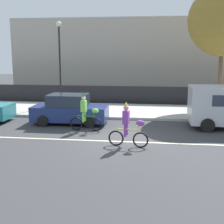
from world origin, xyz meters
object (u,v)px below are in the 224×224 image
at_px(parade_cyclist_lime, 86,114).
at_px(parked_car_navy, 70,110).
at_px(parade_cyclist_purple, 129,127).
at_px(street_lamp_post, 60,51).

xyz_separation_m(parade_cyclist_lime, parked_car_navy, (-1.23, 1.44, -0.06)).
xyz_separation_m(parade_cyclist_purple, street_lamp_post, (-5.60, 9.12, 3.15)).
bearing_deg(street_lamp_post, parade_cyclist_purple, -58.45).
relative_size(parade_cyclist_purple, parked_car_navy, 0.47).
bearing_deg(parked_car_navy, parade_cyclist_purple, -47.55).
relative_size(parade_cyclist_lime, street_lamp_post, 0.33).
xyz_separation_m(parked_car_navy, street_lamp_post, (-2.04, 5.23, 3.21)).
relative_size(parade_cyclist_purple, street_lamp_post, 0.33).
distance_m(parade_cyclist_purple, parked_car_navy, 5.27).
height_order(parade_cyclist_lime, parade_cyclist_purple, same).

